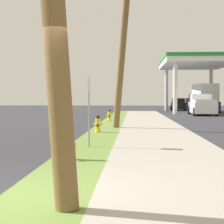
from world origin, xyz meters
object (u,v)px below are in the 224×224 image
at_px(utility_pole_midground, 124,33).
at_px(car_black_by_near_pump, 178,105).
at_px(fire_hydrant_fourth, 116,111).
at_px(truck_navy_on_apron, 203,99).
at_px(street_sign_post, 89,97).
at_px(fire_hydrant_third, 109,116).
at_px(fire_hydrant_nearest, 68,146).
at_px(truck_white_at_forecourt, 202,105).
at_px(fire_hydrant_second, 98,125).

height_order(utility_pole_midground, car_black_by_near_pump, utility_pole_midground).
xyz_separation_m(fire_hydrant_fourth, truck_navy_on_apron, (9.23, 9.39, 1.04)).
bearing_deg(car_black_by_near_pump, street_sign_post, -100.08).
height_order(fire_hydrant_fourth, car_black_by_near_pump, car_black_by_near_pump).
bearing_deg(utility_pole_midground, fire_hydrant_third, 99.42).
bearing_deg(car_black_by_near_pump, fire_hydrant_third, -105.82).
height_order(fire_hydrant_nearest, truck_navy_on_apron, truck_navy_on_apron).
bearing_deg(fire_hydrant_fourth, car_black_by_near_pump, 66.76).
bearing_deg(truck_white_at_forecourt, utility_pole_midground, -110.65).
distance_m(fire_hydrant_second, car_black_by_near_pump, 35.71).
xyz_separation_m(fire_hydrant_second, fire_hydrant_third, (-0.04, 8.97, 0.00)).
xyz_separation_m(fire_hydrant_nearest, utility_pole_midground, (1.10, 10.03, 4.31)).
bearing_deg(fire_hydrant_third, car_black_by_near_pump, 74.18).
relative_size(truck_white_at_forecourt, truck_navy_on_apron, 0.83).
xyz_separation_m(fire_hydrant_fourth, truck_white_at_forecourt, (7.95, 2.66, 0.47)).
height_order(fire_hydrant_second, fire_hydrant_third, same).
distance_m(fire_hydrant_second, street_sign_post, 5.30).
bearing_deg(fire_hydrant_third, street_sign_post, -89.07).
height_order(car_black_by_near_pump, truck_white_at_forecourt, truck_white_at_forecourt).
distance_m(fire_hydrant_fourth, truck_navy_on_apron, 13.20).
bearing_deg(fire_hydrant_third, truck_white_at_forecourt, 55.49).
height_order(fire_hydrant_third, truck_navy_on_apron, truck_navy_on_apron).
bearing_deg(truck_navy_on_apron, car_black_by_near_pump, 104.27).
height_order(fire_hydrant_second, car_black_by_near_pump, car_black_by_near_pump).
bearing_deg(utility_pole_midground, car_black_by_near_pump, 79.16).
bearing_deg(street_sign_post, fire_hydrant_second, 92.05).
bearing_deg(truck_navy_on_apron, fire_hydrant_nearest, -104.83).
relative_size(fire_hydrant_fourth, utility_pole_midground, 0.08).
xyz_separation_m(fire_hydrant_nearest, truck_navy_on_apron, (9.29, 35.07, 1.04)).
distance_m(car_black_by_near_pump, truck_white_at_forecourt, 14.34).
relative_size(utility_pole_midground, car_black_by_near_pump, 1.97).
distance_m(fire_hydrant_second, truck_white_at_forecourt, 22.11).
xyz_separation_m(fire_hydrant_third, truck_white_at_forecourt, (8.01, 11.65, 0.47)).
height_order(fire_hydrant_nearest, utility_pole_midground, utility_pole_midground).
bearing_deg(fire_hydrant_second, fire_hydrant_third, 90.28).
xyz_separation_m(utility_pole_midground, truck_navy_on_apron, (8.19, 25.04, -3.26)).
bearing_deg(fire_hydrant_nearest, truck_navy_on_apron, 75.17).
height_order(fire_hydrant_fourth, truck_navy_on_apron, truck_navy_on_apron).
distance_m(fire_hydrant_nearest, truck_navy_on_apron, 36.30).
xyz_separation_m(fire_hydrant_second, truck_white_at_forecourt, (7.97, 20.62, 0.47)).
relative_size(fire_hydrant_second, street_sign_post, 0.35).
bearing_deg(fire_hydrant_second, truck_navy_on_apron, 71.32).
xyz_separation_m(fire_hydrant_third, fire_hydrant_fourth, (0.06, 8.99, 0.00)).
distance_m(utility_pole_midground, truck_navy_on_apron, 26.55).
xyz_separation_m(fire_hydrant_third, street_sign_post, (0.23, -14.14, 1.19)).
height_order(fire_hydrant_fourth, truck_white_at_forecourt, truck_white_at_forecourt).
bearing_deg(fire_hydrant_nearest, fire_hydrant_second, 89.70).
relative_size(fire_hydrant_nearest, street_sign_post, 0.35).
distance_m(street_sign_post, car_black_by_near_pump, 40.76).
xyz_separation_m(fire_hydrant_nearest, street_sign_post, (0.23, 2.56, 1.19)).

